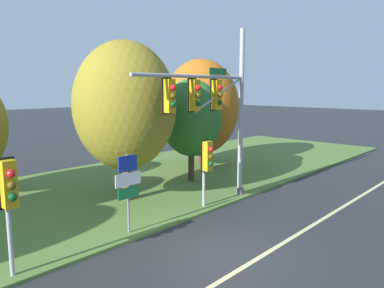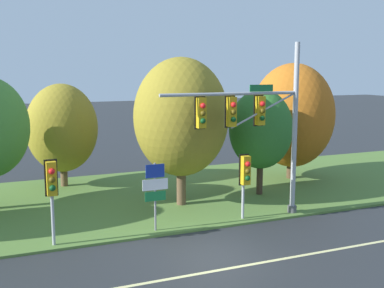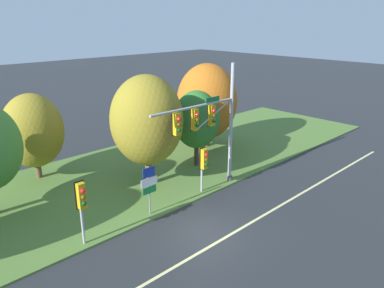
# 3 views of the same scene
# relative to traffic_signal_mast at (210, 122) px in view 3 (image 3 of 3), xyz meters

# --- Properties ---
(ground_plane) EXTENTS (160.00, 160.00, 0.00)m
(ground_plane) POSITION_rel_traffic_signal_mast_xyz_m (-3.50, -3.00, -4.33)
(ground_plane) COLOR #282B2D
(lane_stripe) EXTENTS (36.00, 0.16, 0.01)m
(lane_stripe) POSITION_rel_traffic_signal_mast_xyz_m (-3.50, -4.20, -4.32)
(lane_stripe) COLOR beige
(lane_stripe) RESTS_ON ground
(grass_verge) EXTENTS (48.00, 11.50, 0.10)m
(grass_verge) POSITION_rel_traffic_signal_mast_xyz_m (-3.50, 5.25, -4.28)
(grass_verge) COLOR #517533
(grass_verge) RESTS_ON ground
(traffic_signal_mast) EXTENTS (6.42, 0.49, 7.50)m
(traffic_signal_mast) POSITION_rel_traffic_signal_mast_xyz_m (0.00, 0.00, 0.00)
(traffic_signal_mast) COLOR #9EA0A5
(traffic_signal_mast) RESTS_ON grass_verge
(pedestrian_signal_near_kerb) EXTENTS (0.46, 0.55, 2.82)m
(pedestrian_signal_near_kerb) POSITION_rel_traffic_signal_mast_xyz_m (-0.59, -0.11, -2.22)
(pedestrian_signal_near_kerb) COLOR #9EA0A5
(pedestrian_signal_near_kerb) RESTS_ON grass_verge
(pedestrian_signal_further_along) EXTENTS (0.46, 0.55, 3.19)m
(pedestrian_signal_further_along) POSITION_rel_traffic_signal_mast_xyz_m (-8.48, -0.23, -1.90)
(pedestrian_signal_further_along) COLOR #9EA0A5
(pedestrian_signal_further_along) RESTS_ON grass_verge
(route_sign_post) EXTENTS (1.04, 0.08, 2.74)m
(route_sign_post) POSITION_rel_traffic_signal_mast_xyz_m (-4.54, 0.02, -2.48)
(route_sign_post) COLOR slate
(route_sign_post) RESTS_ON grass_verge
(tree_behind_signpost) EXTENTS (3.82, 3.82, 5.59)m
(tree_behind_signpost) POSITION_rel_traffic_signal_mast_xyz_m (-6.85, 8.96, -1.03)
(tree_behind_signpost) COLOR brown
(tree_behind_signpost) RESTS_ON grass_verge
(tree_mid_verge) EXTENTS (4.40, 4.40, 6.91)m
(tree_mid_verge) POSITION_rel_traffic_signal_mast_xyz_m (-2.23, 3.12, -0.08)
(tree_mid_verge) COLOR brown
(tree_mid_verge) RESTS_ON grass_verge
(tree_tall_centre) EXTENTS (3.21, 3.21, 5.37)m
(tree_tall_centre) POSITION_rel_traffic_signal_mast_xyz_m (2.16, 3.33, -0.88)
(tree_tall_centre) COLOR #423021
(tree_tall_centre) RESTS_ON grass_verge
(tree_right_far) EXTENTS (4.79, 4.79, 6.69)m
(tree_right_far) POSITION_rel_traffic_signal_mast_xyz_m (5.73, 5.81, -0.54)
(tree_right_far) COLOR #4C3823
(tree_right_far) RESTS_ON grass_verge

